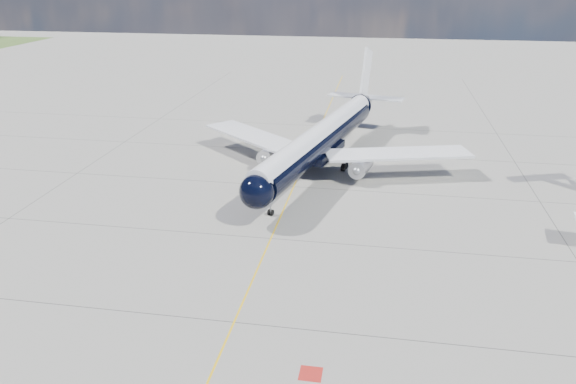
% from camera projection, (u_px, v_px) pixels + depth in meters
% --- Properties ---
extents(ground, '(320.00, 320.00, 0.00)m').
position_uv_depth(ground, '(299.00, 174.00, 76.55)').
color(ground, gray).
rests_on(ground, ground).
extents(taxiway_centerline, '(0.16, 160.00, 0.01)m').
position_uv_depth(taxiway_centerline, '(294.00, 187.00, 71.97)').
color(taxiway_centerline, '#DDA80B').
rests_on(taxiway_centerline, ground).
extents(red_marking, '(1.60, 1.60, 0.01)m').
position_uv_depth(red_marking, '(311.00, 374.00, 38.91)').
color(red_marking, maroon).
rests_on(red_marking, ground).
extents(main_airliner, '(39.09, 48.28, 14.09)m').
position_uv_depth(main_airliner, '(323.00, 137.00, 77.31)').
color(main_airliner, black).
rests_on(main_airliner, ground).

